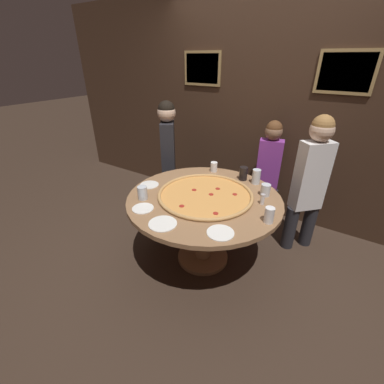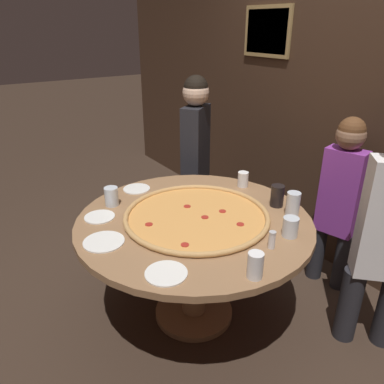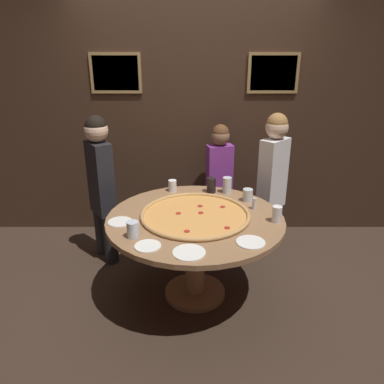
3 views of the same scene
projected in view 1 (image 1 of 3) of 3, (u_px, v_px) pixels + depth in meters
name	position (u px, v px, depth m)	size (l,w,h in m)	color
ground_plane	(203.00, 258.00, 2.71)	(24.00, 24.00, 0.00)	#38281E
back_wall	(261.00, 111.00, 3.07)	(6.40, 0.08, 2.60)	#3D281C
dining_table	(204.00, 210.00, 2.43)	(1.42, 1.42, 0.74)	#936B47
giant_pizza	(205.00, 194.00, 2.37)	(0.88, 0.88, 0.03)	#E0994C
drink_cup_near_left	(256.00, 177.00, 2.58)	(0.08, 0.08, 0.15)	silver
drink_cup_far_right	(265.00, 190.00, 2.36)	(0.09, 0.09, 0.11)	silver
drink_cup_by_shaker	(143.00, 193.00, 2.30)	(0.09, 0.09, 0.12)	silver
drink_cup_front_edge	(243.00, 173.00, 2.66)	(0.08, 0.08, 0.14)	black
drink_cup_beside_pizza	(214.00, 167.00, 2.86)	(0.08, 0.08, 0.11)	white
drink_cup_near_right	(269.00, 215.00, 1.97)	(0.07, 0.07, 0.13)	white
white_plate_near_front	(149.00, 185.00, 2.57)	(0.19, 0.19, 0.01)	white
white_plate_beside_cup	(163.00, 224.00, 1.97)	(0.22, 0.22, 0.01)	white
white_plate_left_side	(220.00, 233.00, 1.87)	(0.20, 0.20, 0.01)	white
white_plate_far_back	(143.00, 208.00, 2.17)	(0.18, 0.18, 0.01)	white
condiment_shaker	(262.00, 199.00, 2.22)	(0.04, 0.04, 0.10)	silver
diner_side_right	(310.00, 179.00, 2.53)	(0.34, 0.35, 1.44)	#232328
diner_far_left	(268.00, 168.00, 3.02)	(0.33, 0.20, 1.27)	#232328
diner_centre_back	(168.00, 153.00, 3.21)	(0.31, 0.37, 1.44)	#232328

